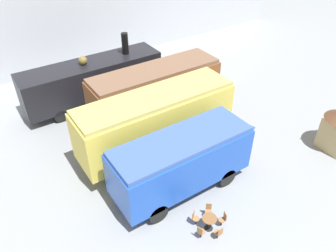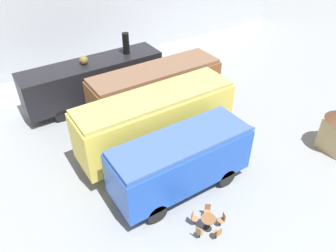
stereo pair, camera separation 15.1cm
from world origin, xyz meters
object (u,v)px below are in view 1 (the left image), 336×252
at_px(passenger_coach_wooden, 156,89).
at_px(cafe_table_near, 209,221).
at_px(steam_locomotive, 93,79).
at_px(visitor_person, 246,150).
at_px(cafe_chair_0, 223,219).
at_px(passenger_coach_vintage, 156,119).
at_px(streamlined_locomotive, 191,155).

bearing_deg(passenger_coach_wooden, cafe_table_near, -107.12).
xyz_separation_m(passenger_coach_wooden, cafe_table_near, (-3.00, -9.74, -1.77)).
relative_size(steam_locomotive, visitor_person, 5.98).
bearing_deg(cafe_chair_0, steam_locomotive, -69.26).
xyz_separation_m(passenger_coach_vintage, streamlined_locomotive, (0.07, -3.45, -0.41)).
bearing_deg(visitor_person, cafe_table_near, -152.68).
bearing_deg(cafe_table_near, steam_locomotive, 89.23).
xyz_separation_m(cafe_table_near, visitor_person, (4.89, 2.53, 0.40)).
height_order(steam_locomotive, streamlined_locomotive, steam_locomotive).
bearing_deg(visitor_person, passenger_coach_wooden, 104.68).
height_order(steam_locomotive, cafe_chair_0, steam_locomotive).
relative_size(passenger_coach_wooden, streamlined_locomotive, 1.00).
bearing_deg(cafe_chair_0, passenger_coach_wooden, -84.26).
bearing_deg(passenger_coach_wooden, visitor_person, -75.32).
xyz_separation_m(passenger_coach_wooden, cafe_chair_0, (-2.30, -9.98, -1.84)).
height_order(passenger_coach_vintage, streamlined_locomotive, passenger_coach_vintage).
distance_m(cafe_table_near, cafe_chair_0, 0.74).
height_order(steam_locomotive, passenger_coach_wooden, steam_locomotive).
relative_size(streamlined_locomotive, cafe_chair_0, 10.70).
height_order(passenger_coach_wooden, passenger_coach_vintage, passenger_coach_vintage).
bearing_deg(cafe_chair_0, cafe_table_near, 0.00).
distance_m(streamlined_locomotive, cafe_chair_0, 3.64).
bearing_deg(steam_locomotive, visitor_person, -68.07).
distance_m(passenger_coach_wooden, streamlined_locomotive, 6.97).
bearing_deg(visitor_person, streamlined_locomotive, 172.33).
relative_size(streamlined_locomotive, cafe_table_near, 12.02).
bearing_deg(cafe_table_near, passenger_coach_vintage, 81.00).
xyz_separation_m(passenger_coach_wooden, passenger_coach_vintage, (-1.97, -3.26, 0.11)).
height_order(streamlined_locomotive, cafe_table_near, streamlined_locomotive).
bearing_deg(passenger_coach_vintage, steam_locomotive, 96.18).
distance_m(steam_locomotive, streamlined_locomotive, 11.20).
bearing_deg(visitor_person, passenger_coach_vintage, 134.30).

